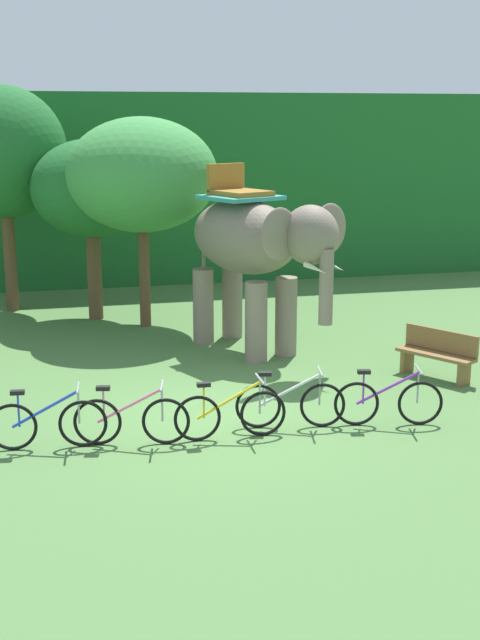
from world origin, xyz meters
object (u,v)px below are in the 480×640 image
object	(u,v)px
tree_center_left	(91,190)
bike_pink	(131,420)
elephant	(254,246)
bike_white	(290,404)
bike_blue	(48,423)
bike_purple	(388,402)
wooden_bench	(437,352)
bike_yellow	(230,414)
tree_far_left	(3,153)
tree_far_right	(142,175)

from	to	relation	value
tree_center_left	bike_pink	size ratio (longest dim) A/B	2.50
elephant	bike_white	bearing A→B (deg)	-96.63
bike_blue	bike_purple	world-z (taller)	same
bike_pink	wooden_bench	size ratio (longest dim) A/B	1.13
elephant	bike_yellow	size ratio (longest dim) A/B	2.44
tree_center_left	elephant	distance (m)	4.83
bike_pink	wooden_bench	bearing A→B (deg)	18.90
elephant	bike_white	size ratio (longest dim) A/B	2.47
wooden_bench	bike_pink	bearing A→B (deg)	-161.10
bike_yellow	bike_white	xyz separation A→B (m)	(1.01, 0.24, 0.00)
wooden_bench	elephant	bearing A→B (deg)	139.52
wooden_bench	tree_center_left	bearing A→B (deg)	133.36
tree_far_left	bike_blue	world-z (taller)	tree_far_left
tree_center_left	bike_pink	bearing A→B (deg)	-90.08
bike_white	tree_far_left	bearing A→B (deg)	115.09
tree_far_right	bike_purple	xyz separation A→B (m)	(2.90, -7.29, -3.06)
wooden_bench	bike_blue	bearing A→B (deg)	-165.11
tree_far_right	elephant	xyz separation A→B (m)	(1.89, -2.72, -1.24)
tree_center_left	tree_far_left	bearing A→B (deg)	144.53
bike_white	bike_purple	xyz separation A→B (m)	(1.52, -0.25, 0.00)
tree_far_left	tree_far_right	xyz separation A→B (m)	(3.03, -2.40, -0.43)
tree_far_left	bike_white	world-z (taller)	tree_far_left
bike_white	bike_yellow	bearing A→B (deg)	-166.57
bike_pink	bike_yellow	world-z (taller)	same
bike_pink	bike_white	world-z (taller)	same
tree_far_right	elephant	world-z (taller)	tree_far_right
elephant	tree_center_left	bearing A→B (deg)	128.46
tree_far_left	bike_white	xyz separation A→B (m)	(4.42, -9.44, -3.49)
elephant	wooden_bench	bearing A→B (deg)	-40.48
elephant	bike_blue	xyz separation A→B (m)	(-4.17, -4.33, -1.82)
tree_far_left	bike_blue	bearing A→B (deg)	-85.44
tree_far_right	bike_pink	distance (m)	7.88
tree_center_left	elephant	bearing A→B (deg)	-51.54
elephant	bike_white	distance (m)	4.71
tree_center_left	bike_purple	xyz separation A→B (m)	(3.97, -8.29, -2.68)
tree_far_left	tree_far_right	distance (m)	3.89
bike_blue	wooden_bench	xyz separation A→B (m)	(7.05, 1.87, 0.09)
bike_purple	tree_far_right	bearing A→B (deg)	111.71
bike_white	bike_purple	size ratio (longest dim) A/B	1.00
bike_purple	wooden_bench	xyz separation A→B (m)	(1.86, 2.11, 0.09)
tree_far_right	bike_yellow	size ratio (longest dim) A/B	2.76
bike_white	elephant	bearing A→B (deg)	83.37
bike_blue	bike_purple	xyz separation A→B (m)	(5.18, -0.24, 0.00)
bike_pink	bike_white	distance (m)	2.47
bike_pink	bike_yellow	distance (m)	1.46
tree_far_left	bike_white	distance (m)	10.99
tree_far_left	bike_pink	size ratio (longest dim) A/B	3.24
bike_blue	bike_pink	xyz separation A→B (m)	(1.20, -0.13, 0.00)
bike_blue	bike_white	size ratio (longest dim) A/B	1.01
bike_pink	bike_purple	size ratio (longest dim) A/B	1.00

